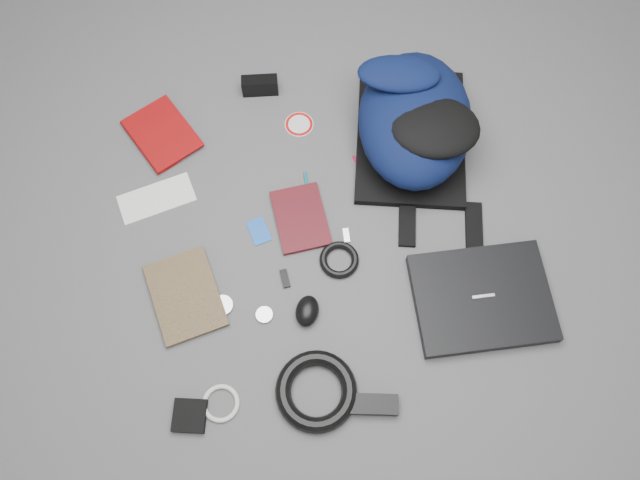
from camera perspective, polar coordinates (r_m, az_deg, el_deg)
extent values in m
plane|color=#4F4F51|center=(1.77, 0.00, -0.24)|extent=(4.00, 4.00, 0.00)
cube|color=black|center=(1.75, 14.58, -5.16)|extent=(0.40, 0.32, 0.04)
imported|color=maroon|center=(1.97, -16.26, 8.04)|extent=(0.24, 0.27, 0.02)
imported|color=#A4800B|center=(1.76, -14.93, -5.93)|extent=(0.21, 0.26, 0.02)
cube|color=white|center=(1.89, -14.72, 3.70)|extent=(0.23, 0.13, 0.00)
cube|color=#3B0B0F|center=(1.79, -1.79, 2.01)|extent=(0.14, 0.20, 0.02)
cube|color=black|center=(2.00, -5.51, 13.88)|extent=(0.12, 0.06, 0.06)
cylinder|color=silver|center=(1.95, -1.92, 10.52)|extent=(0.11, 0.11, 0.00)
cylinder|color=#0D6878|center=(1.83, -1.04, 4.00)|extent=(0.02, 0.16, 0.01)
cylinder|color=#B80E35|center=(1.86, 4.12, 5.85)|extent=(0.04, 0.15, 0.01)
cube|color=blue|center=(1.79, -5.61, 0.81)|extent=(0.06, 0.09, 0.00)
cube|color=black|center=(1.73, -3.22, -3.54)|extent=(0.02, 0.05, 0.01)
cube|color=silver|center=(1.78, 2.42, 0.42)|extent=(0.02, 0.04, 0.01)
ellipsoid|color=black|center=(1.68, -1.18, -6.51)|extent=(0.09, 0.11, 0.05)
cylinder|color=#AEAEB0|center=(1.72, -8.89, -5.94)|extent=(0.08, 0.08, 0.01)
cylinder|color=#B7B7B9|center=(1.71, -5.11, -6.83)|extent=(0.06, 0.06, 0.01)
torus|color=black|center=(1.74, 1.77, -1.82)|extent=(0.15, 0.15, 0.02)
cube|color=black|center=(1.65, 4.97, -14.75)|extent=(0.13, 0.08, 0.03)
torus|color=black|center=(1.64, -0.34, -13.63)|extent=(0.25, 0.25, 0.04)
cube|color=black|center=(1.68, -11.83, -15.45)|extent=(0.10, 0.10, 0.02)
torus|color=silver|center=(1.67, -9.06, -14.53)|extent=(0.10, 0.10, 0.01)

